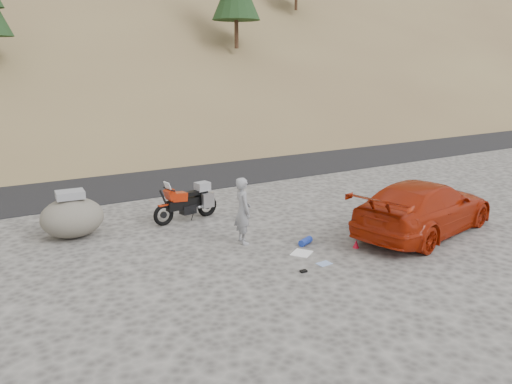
# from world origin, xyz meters

# --- Properties ---
(ground) EXTENTS (140.00, 140.00, 0.00)m
(ground) POSITION_xyz_m (0.00, 0.00, 0.00)
(ground) COLOR #454240
(ground) RESTS_ON ground
(road) EXTENTS (120.00, 7.00, 0.05)m
(road) POSITION_xyz_m (0.00, 9.00, 0.00)
(road) COLOR black
(road) RESTS_ON ground
(motorcycle) EXTENTS (2.02, 0.77, 1.20)m
(motorcycle) POSITION_xyz_m (-0.29, 2.76, 0.51)
(motorcycle) COLOR black
(motorcycle) RESTS_ON ground
(man) EXTENTS (0.48, 0.65, 1.63)m
(man) POSITION_xyz_m (0.10, 0.39, 0.00)
(man) COLOR gray
(man) RESTS_ON ground
(red_car) EXTENTS (5.00, 2.92, 1.36)m
(red_car) POSITION_xyz_m (4.44, -1.34, 0.00)
(red_car) COLOR #9A1F08
(red_car) RESTS_ON ground
(boulder) EXTENTS (1.85, 1.69, 1.18)m
(boulder) POSITION_xyz_m (-3.35, 2.97, 0.52)
(boulder) COLOR #514D45
(boulder) RESTS_ON ground
(gear_white_cloth) EXTENTS (0.61, 0.60, 0.02)m
(gear_white_cloth) POSITION_xyz_m (0.90, -0.93, 0.01)
(gear_white_cloth) COLOR white
(gear_white_cloth) RESTS_ON ground
(gear_blue_mat) EXTENTS (0.45, 0.32, 0.17)m
(gear_blue_mat) POSITION_xyz_m (1.32, -0.51, 0.08)
(gear_blue_mat) COLOR #1A339D
(gear_blue_mat) RESTS_ON ground
(gear_bottle) EXTENTS (0.09, 0.09, 0.19)m
(gear_bottle) POSITION_xyz_m (3.55, -1.38, 0.09)
(gear_bottle) COLOR #1A339D
(gear_bottle) RESTS_ON ground
(gear_funnel) EXTENTS (0.16, 0.16, 0.19)m
(gear_funnel) POSITION_xyz_m (2.22, -1.29, 0.10)
(gear_funnel) COLOR red
(gear_funnel) RESTS_ON ground
(gear_glove_a) EXTENTS (0.15, 0.12, 0.04)m
(gear_glove_a) POSITION_xyz_m (0.31, -1.81, 0.02)
(gear_glove_a) COLOR black
(gear_glove_a) RESTS_ON ground
(gear_blue_cloth) EXTENTS (0.32, 0.24, 0.01)m
(gear_blue_cloth) POSITION_xyz_m (0.96, -1.68, 0.01)
(gear_blue_cloth) COLOR #88A2D3
(gear_blue_cloth) RESTS_ON ground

